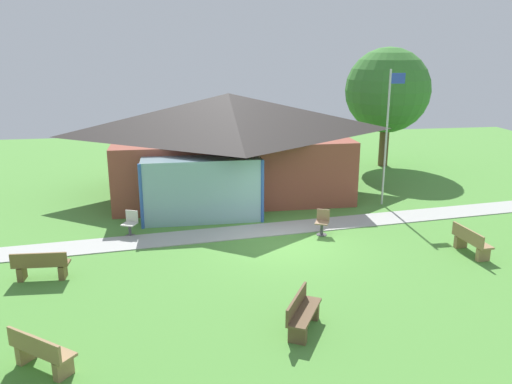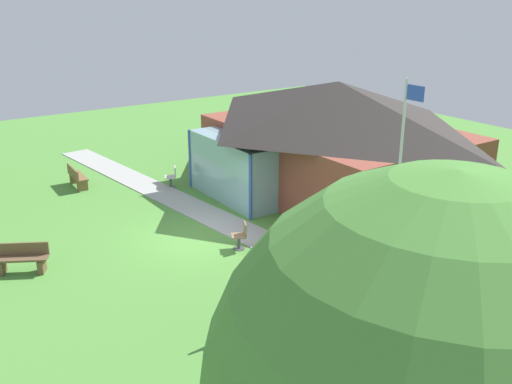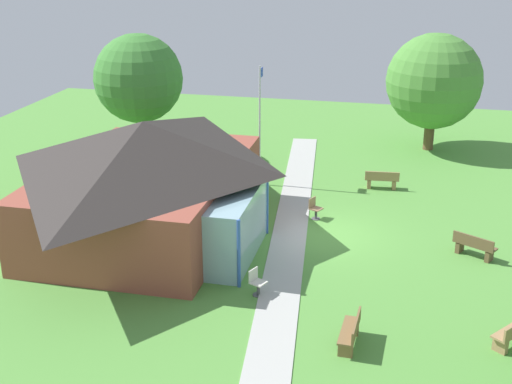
% 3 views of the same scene
% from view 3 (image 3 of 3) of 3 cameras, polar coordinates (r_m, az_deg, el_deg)
% --- Properties ---
extents(ground_plane, '(44.00, 44.00, 0.00)m').
position_cam_3_polar(ground_plane, '(25.77, 5.81, -3.60)').
color(ground_plane, '#54933D').
extents(pavilion, '(10.57, 8.32, 4.30)m').
position_cam_3_polar(pavilion, '(25.45, -9.00, 1.34)').
color(pavilion, brown).
rests_on(pavilion, ground_plane).
extents(footpath, '(25.18, 4.07, 0.03)m').
position_cam_3_polar(footpath, '(25.94, 2.88, -3.31)').
color(footpath, '#ADADA8').
rests_on(footpath, ground_plane).
extents(flagpole, '(0.64, 0.08, 5.40)m').
position_cam_3_polar(flagpole, '(29.92, 0.33, 6.05)').
color(flagpole, silver).
rests_on(flagpole, ground_plane).
extents(bench_front_center, '(1.12, 1.52, 0.84)m').
position_cam_3_polar(bench_front_center, '(24.97, 17.92, -4.39)').
color(bench_front_center, brown).
rests_on(bench_front_center, ground_plane).
extents(bench_mid_right, '(0.57, 1.53, 0.84)m').
position_cam_3_polar(bench_mid_right, '(30.63, 10.55, 0.99)').
color(bench_mid_right, '#9E7A51').
rests_on(bench_mid_right, ground_plane).
extents(bench_mid_left, '(1.52, 0.52, 0.84)m').
position_cam_3_polar(bench_mid_left, '(19.12, 7.99, -11.66)').
color(bench_mid_left, brown).
rests_on(bench_mid_left, ground_plane).
extents(patio_chair_lawn_spare, '(0.59, 0.59, 0.86)m').
position_cam_3_polar(patio_chair_lawn_spare, '(27.02, 4.97, -1.43)').
color(patio_chair_lawn_spare, '#8C6B4C').
rests_on(patio_chair_lawn_spare, ground_plane).
extents(patio_chair_west, '(0.58, 0.58, 0.86)m').
position_cam_3_polar(patio_chair_west, '(21.38, 0.06, -7.65)').
color(patio_chair_west, beige).
rests_on(patio_chair_west, ground_plane).
extents(tree_far_east, '(4.88, 4.88, 6.07)m').
position_cam_3_polar(tree_far_east, '(36.19, 14.77, 9.00)').
color(tree_far_east, brown).
rests_on(tree_far_east, ground_plane).
extents(tree_behind_pavilion_right, '(4.39, 4.39, 6.21)m').
position_cam_3_polar(tree_behind_pavilion_right, '(34.27, -9.88, 9.39)').
color(tree_behind_pavilion_right, brown).
rests_on(tree_behind_pavilion_right, ground_plane).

